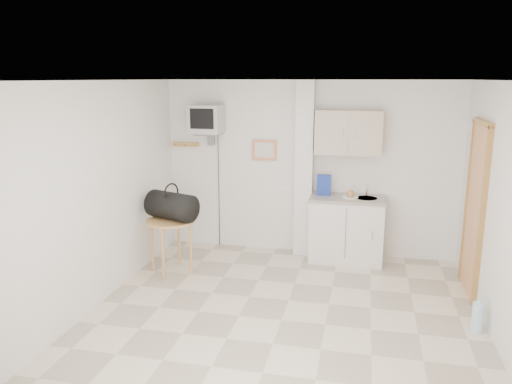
% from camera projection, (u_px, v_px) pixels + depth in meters
% --- Properties ---
extents(ground, '(4.50, 4.50, 0.00)m').
position_uv_depth(ground, '(282.00, 320.00, 5.32)').
color(ground, beige).
rests_on(ground, ground).
extents(room_envelope, '(4.24, 4.54, 2.55)m').
position_uv_depth(room_envelope, '(308.00, 178.00, 5.01)').
color(room_envelope, white).
rests_on(room_envelope, ground).
extents(kitchenette, '(1.03, 0.58, 2.10)m').
position_uv_depth(kitchenette, '(347.00, 205.00, 6.93)').
color(kitchenette, silver).
rests_on(kitchenette, ground).
extents(crt_television, '(0.44, 0.45, 2.15)m').
position_uv_depth(crt_television, '(207.00, 120.00, 7.12)').
color(crt_television, slate).
rests_on(crt_television, ground).
extents(round_table, '(0.62, 0.62, 0.72)m').
position_uv_depth(round_table, '(171.00, 227.00, 6.50)').
color(round_table, tan).
rests_on(round_table, ground).
extents(duffel_bag, '(0.74, 0.57, 0.48)m').
position_uv_depth(duffel_bag, '(172.00, 206.00, 6.47)').
color(duffel_bag, black).
rests_on(duffel_bag, round_table).
extents(water_bottle, '(0.12, 0.12, 0.35)m').
position_uv_depth(water_bottle, '(478.00, 317.00, 5.05)').
color(water_bottle, '#B2E0F2').
rests_on(water_bottle, ground).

